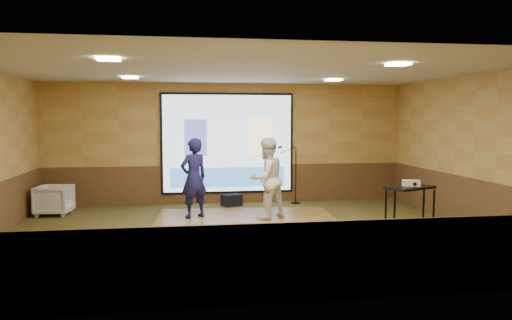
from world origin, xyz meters
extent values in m
plane|color=#323D1C|center=(0.00, 0.00, 0.00)|extent=(9.00, 9.00, 0.00)
cube|color=tan|center=(0.00, 3.50, 1.50)|extent=(9.00, 0.04, 3.00)
cube|color=tan|center=(0.00, -3.50, 1.50)|extent=(9.00, 0.04, 3.00)
cube|color=tan|center=(4.50, 0.00, 1.50)|extent=(0.04, 7.00, 3.00)
cube|color=beige|center=(0.00, 0.00, 3.00)|extent=(9.00, 7.00, 0.04)
cube|color=#4C2D19|center=(0.00, 3.48, 0.47)|extent=(9.00, 0.04, 0.95)
cube|color=#4C2D19|center=(0.00, -3.48, 0.47)|extent=(9.00, 0.04, 0.95)
cube|color=#4C2D19|center=(4.48, 0.00, 0.47)|extent=(0.04, 7.00, 0.95)
cube|color=black|center=(0.00, 3.45, 1.50)|extent=(3.32, 0.03, 2.52)
cube|color=silver|center=(0.00, 3.42, 1.50)|extent=(3.20, 0.02, 2.40)
cube|color=#414990|center=(-0.80, 3.40, 1.65)|extent=(0.55, 0.01, 0.90)
cube|color=#F8D58F|center=(0.80, 3.40, 1.65)|extent=(0.55, 0.01, 0.90)
cube|color=#3575C7|center=(0.00, 3.40, 0.65)|extent=(2.88, 0.01, 0.50)
cube|color=#FCE3BD|center=(-2.20, 1.80, 2.97)|extent=(0.32, 0.32, 0.02)
cube|color=#FCE3BD|center=(2.20, 1.80, 2.97)|extent=(0.32, 0.32, 0.02)
cube|color=#FCE3BD|center=(-2.20, -1.50, 2.97)|extent=(0.32, 0.32, 0.02)
cube|color=#FCE3BD|center=(2.20, -1.50, 2.97)|extent=(0.32, 0.32, 0.02)
cube|color=olive|center=(0.15, 1.09, 0.01)|extent=(3.96, 3.14, 0.03)
imported|color=#151441|center=(-0.91, 1.56, 0.87)|extent=(0.73, 0.65, 1.69)
imported|color=silver|center=(0.59, 1.19, 0.88)|extent=(1.04, 0.97, 1.70)
cylinder|color=black|center=(2.50, -0.84, 0.44)|extent=(0.04, 0.04, 0.87)
cylinder|color=black|center=(3.23, -0.84, 0.44)|extent=(0.04, 0.04, 0.87)
cylinder|color=black|center=(2.50, -0.47, 0.44)|extent=(0.04, 0.04, 0.87)
cylinder|color=black|center=(3.23, -0.47, 0.44)|extent=(0.04, 0.04, 0.87)
cube|color=black|center=(2.87, -0.66, 0.90)|extent=(0.87, 0.46, 0.05)
cube|color=black|center=(2.87, -0.66, 0.23)|extent=(0.78, 0.41, 0.03)
cube|color=silver|center=(2.91, -0.62, 0.97)|extent=(0.37, 0.35, 0.10)
cylinder|color=black|center=(1.66, 3.08, 0.01)|extent=(0.23, 0.23, 0.02)
cylinder|color=black|center=(1.66, 3.08, 0.67)|extent=(0.02, 0.02, 1.34)
cylinder|color=black|center=(1.47, 3.08, 1.34)|extent=(0.43, 0.02, 0.17)
cylinder|color=black|center=(1.26, 3.08, 1.42)|extent=(0.10, 0.05, 0.08)
imported|color=gray|center=(-3.94, 2.44, 0.33)|extent=(0.79, 0.77, 0.66)
cube|color=black|center=(0.04, 2.98, 0.14)|extent=(0.54, 0.47, 0.28)
camera|label=1|loc=(-1.23, -8.97, 2.14)|focal=35.00mm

